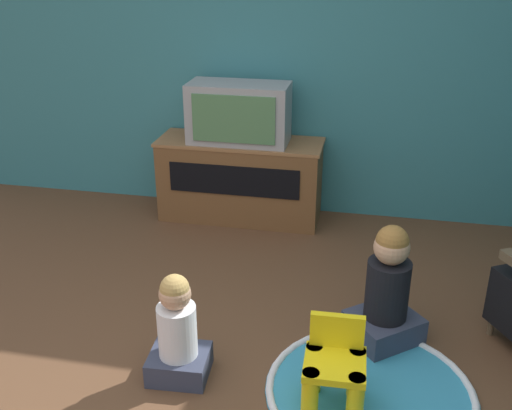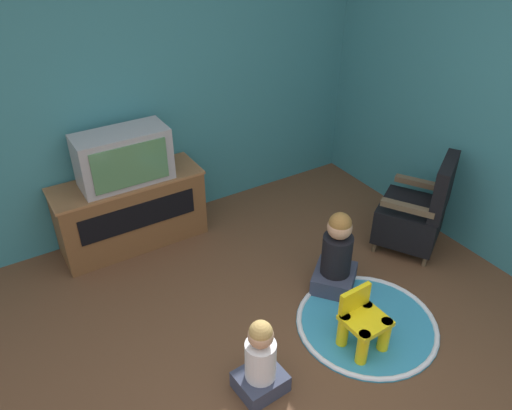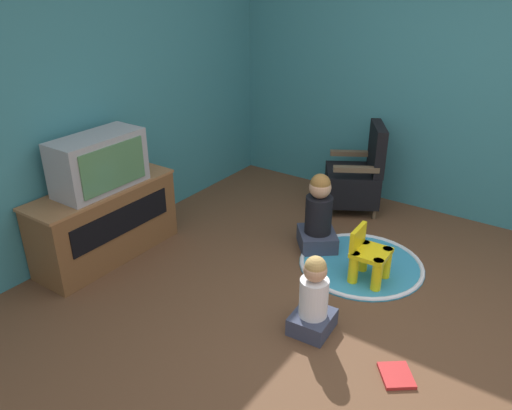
{
  "view_description": "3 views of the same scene",
  "coord_description": "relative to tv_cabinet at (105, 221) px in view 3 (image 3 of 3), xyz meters",
  "views": [
    {
      "loc": [
        0.68,
        -2.01,
        2.06
      ],
      "look_at": [
        0.05,
        1.07,
        0.65
      ],
      "focal_mm": 42.0,
      "sensor_mm": 36.0,
      "label": 1
    },
    {
      "loc": [
        -1.31,
        -1.42,
        2.74
      ],
      "look_at": [
        0.23,
        1.08,
        0.85
      ],
      "focal_mm": 35.0,
      "sensor_mm": 36.0,
      "label": 2
    },
    {
      "loc": [
        -2.69,
        -0.92,
        2.28
      ],
      "look_at": [
        0.15,
        1.04,
        0.63
      ],
      "focal_mm": 35.0,
      "sensor_mm": 36.0,
      "label": 3
    }
  ],
  "objects": [
    {
      "name": "ground_plane",
      "position": [
        0.32,
        -2.26,
        -0.33
      ],
      "size": [
        30.0,
        30.0,
        0.0
      ],
      "primitive_type": "plane",
      "color": "brown"
    },
    {
      "name": "wall_back",
      "position": [
        -0.04,
        0.3,
        1.1
      ],
      "size": [
        5.28,
        0.12,
        2.86
      ],
      "color": "teal",
      "rests_on": "ground_plane"
    },
    {
      "name": "wall_right",
      "position": [
        2.54,
        -2.45,
        1.1
      ],
      "size": [
        0.12,
        5.62,
        2.86
      ],
      "color": "teal",
      "rests_on": "ground_plane"
    },
    {
      "name": "tv_cabinet",
      "position": [
        0.0,
        0.0,
        0.0
      ],
      "size": [
        1.27,
        0.45,
        0.64
      ],
      "color": "brown",
      "rests_on": "ground_plane"
    },
    {
      "name": "television",
      "position": [
        -0.0,
        -0.03,
        0.53
      ],
      "size": [
        0.75,
        0.36,
        0.45
      ],
      "color": "#939399",
      "rests_on": "tv_cabinet"
    },
    {
      "name": "black_armchair",
      "position": [
        2.07,
        -1.37,
        0.02
      ],
      "size": [
        0.71,
        0.71,
        0.9
      ],
      "rotation": [
        0.0,
        0.0,
        3.67
      ],
      "color": "brown",
      "rests_on": "ground_plane"
    },
    {
      "name": "yellow_kid_chair",
      "position": [
        0.91,
        -2.0,
        -0.14
      ],
      "size": [
        0.3,
        0.28,
        0.45
      ],
      "rotation": [
        0.0,
        0.0,
        0.03
      ],
      "color": "yellow",
      "rests_on": "ground_plane"
    },
    {
      "name": "play_mat",
      "position": [
        1.09,
        -1.88,
        -0.32
      ],
      "size": [
        1.04,
        1.04,
        0.04
      ],
      "color": "teal",
      "rests_on": "ground_plane"
    },
    {
      "name": "child_watching_left",
      "position": [
        1.14,
        -1.43,
        -0.03
      ],
      "size": [
        0.48,
        0.47,
        0.7
      ],
      "rotation": [
        0.0,
        0.0,
        0.68
      ],
      "color": "#33384C",
      "rests_on": "ground_plane"
    },
    {
      "name": "child_watching_center",
      "position": [
        0.12,
        -1.94,
        -0.08
      ],
      "size": [
        0.32,
        0.28,
        0.59
      ],
      "rotation": [
        0.0,
        0.0,
        0.06
      ],
      "color": "#33384C",
      "rests_on": "ground_plane"
    },
    {
      "name": "book",
      "position": [
        0.03,
        -2.58,
        -0.32
      ],
      "size": [
        0.29,
        0.28,
        0.02
      ],
      "rotation": [
        0.0,
        0.0,
        0.65
      ],
      "color": "#B22323",
      "rests_on": "ground_plane"
    }
  ]
}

